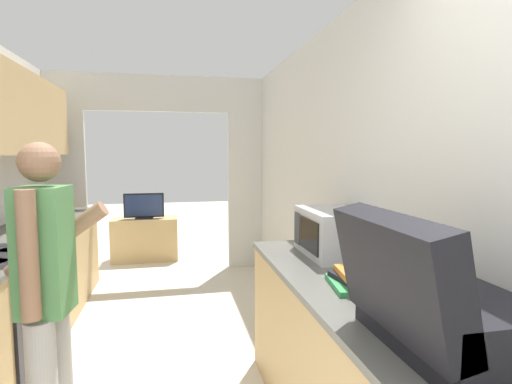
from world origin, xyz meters
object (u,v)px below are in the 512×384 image
at_px(knife, 23,236).
at_px(microwave, 332,232).
at_px(person, 47,301).
at_px(book_stack, 357,280).
at_px(tv_cabinet, 145,239).
at_px(television, 144,206).
at_px(suitcase, 429,303).

bearing_deg(knife, microwave, -37.88).
height_order(person, knife, person).
distance_m(book_stack, knife, 2.53).
relative_size(person, microwave, 3.01).
relative_size(person, book_stack, 4.73).
height_order(tv_cabinet, television, television).
relative_size(person, tv_cabinet, 1.74).
bearing_deg(person, knife, 29.47).
bearing_deg(knife, television, 60.89).
distance_m(microwave, book_stack, 0.62).
bearing_deg(television, person, -92.74).
bearing_deg(microwave, suitcase, -98.16).
xyz_separation_m(person, suitcase, (1.39, -0.86, 0.21)).
bearing_deg(person, book_stack, -92.11).
distance_m(suitcase, tv_cabinet, 4.94).
relative_size(tv_cabinet, knife, 2.62).
relative_size(microwave, knife, 1.51).
height_order(person, book_stack, person).
xyz_separation_m(microwave, book_stack, (-0.12, -0.60, -0.11)).
height_order(microwave, tv_cabinet, microwave).
bearing_deg(television, microwave, -68.36).
bearing_deg(microwave, knife, 155.10).
height_order(book_stack, tv_cabinet, book_stack).
distance_m(person, book_stack, 1.46).
height_order(book_stack, television, book_stack).
bearing_deg(book_stack, person, 170.47).
relative_size(book_stack, television, 0.61).
distance_m(person, tv_cabinet, 3.92).
xyz_separation_m(microwave, tv_cabinet, (-1.38, 3.52, -0.73)).
distance_m(person, television, 3.84).
distance_m(tv_cabinet, television, 0.48).
relative_size(person, knife, 4.56).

